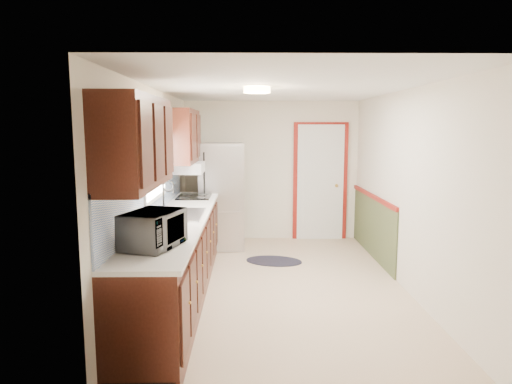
{
  "coord_description": "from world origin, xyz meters",
  "views": [
    {
      "loc": [
        -0.39,
        -5.41,
        1.94
      ],
      "look_at": [
        -0.3,
        0.21,
        1.15
      ],
      "focal_mm": 32.0,
      "sensor_mm": 36.0,
      "label": 1
    }
  ],
  "objects": [
    {
      "name": "cooktop",
      "position": [
        -1.19,
        1.16,
        0.95
      ],
      "size": [
        0.47,
        0.57,
        0.02
      ],
      "primitive_type": "cube",
      "color": "black",
      "rests_on": "kitchen_run"
    },
    {
      "name": "microwave",
      "position": [
        -1.2,
        -1.64,
        1.13
      ],
      "size": [
        0.46,
        0.62,
        0.38
      ],
      "primitive_type": "imported",
      "rotation": [
        0.0,
        0.0,
        1.28
      ],
      "color": "white",
      "rests_on": "kitchen_run"
    },
    {
      "name": "room_shell",
      "position": [
        0.0,
        0.0,
        1.2
      ],
      "size": [
        3.2,
        5.2,
        2.52
      ],
      "color": "#CAAE8E",
      "rests_on": "ground"
    },
    {
      "name": "refrigerator",
      "position": [
        -0.84,
        1.9,
        0.85
      ],
      "size": [
        0.75,
        0.74,
        1.71
      ],
      "rotation": [
        0.0,
        0.0,
        0.06
      ],
      "color": "#B7B7BC",
      "rests_on": "ground"
    },
    {
      "name": "rug",
      "position": [
        -0.03,
        1.07,
        0.01
      ],
      "size": [
        0.93,
        0.72,
        0.01
      ],
      "primitive_type": "ellipsoid",
      "rotation": [
        0.0,
        0.0,
        -0.25
      ],
      "color": "black",
      "rests_on": "ground"
    },
    {
      "name": "ceiling_fixture",
      "position": [
        -0.3,
        -0.2,
        2.36
      ],
      "size": [
        0.3,
        0.3,
        0.06
      ],
      "primitive_type": "cylinder",
      "color": "#FFD88C",
      "rests_on": "room_shell"
    },
    {
      "name": "back_wall_trim",
      "position": [
        0.99,
        2.21,
        0.89
      ],
      "size": [
        1.12,
        2.3,
        2.08
      ],
      "color": "maroon",
      "rests_on": "ground"
    },
    {
      "name": "kitchen_run",
      "position": [
        -1.24,
        -0.29,
        0.81
      ],
      "size": [
        0.63,
        4.0,
        2.2
      ],
      "color": "#33130B",
      "rests_on": "ground"
    }
  ]
}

